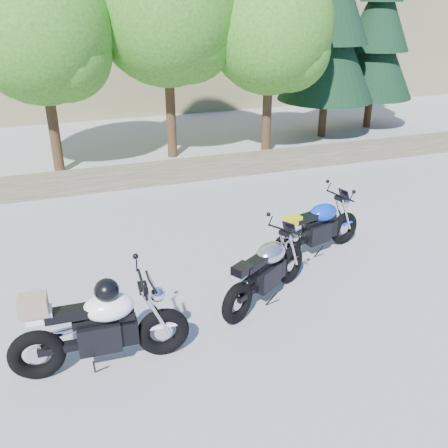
% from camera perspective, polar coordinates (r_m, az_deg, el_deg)
% --- Properties ---
extents(ground, '(90.00, 90.00, 0.00)m').
position_cam_1_polar(ground, '(8.47, 0.91, -7.52)').
color(ground, gray).
rests_on(ground, ground).
extents(stone_wall, '(22.00, 0.55, 0.50)m').
position_cam_1_polar(stone_wall, '(13.17, -7.19, 5.81)').
color(stone_wall, brown).
rests_on(stone_wall, ground).
extents(tree_decid_left, '(3.67, 3.67, 5.62)m').
position_cam_1_polar(tree_decid_left, '(13.87, -19.87, 19.92)').
color(tree_decid_left, '#382314').
rests_on(tree_decid_left, ground).
extents(tree_decid_mid, '(4.08, 4.08, 6.24)m').
position_cam_1_polar(tree_decid_mid, '(14.63, -6.12, 22.96)').
color(tree_decid_mid, '#382314').
rests_on(tree_decid_mid, ground).
extents(tree_decid_right, '(3.54, 3.54, 5.41)m').
position_cam_1_polar(tree_decid_right, '(14.99, 5.77, 20.95)').
color(tree_decid_right, '#382314').
rests_on(tree_decid_right, ground).
extents(conifer_near, '(3.17, 3.17, 7.06)m').
position_cam_1_polar(conifer_near, '(17.24, 12.11, 21.70)').
color(conifer_near, '#382314').
rests_on(conifer_near, ground).
extents(conifer_far, '(2.82, 2.82, 6.27)m').
position_cam_1_polar(conifer_far, '(18.95, 17.17, 20.21)').
color(conifer_far, '#382314').
rests_on(conifer_far, ground).
extents(silver_bike, '(1.89, 1.28, 1.07)m').
position_cam_1_polar(silver_bike, '(7.98, 4.85, -5.45)').
color(silver_bike, black).
rests_on(silver_bike, ground).
extents(white_bike, '(2.36, 0.75, 1.30)m').
position_cam_1_polar(white_bike, '(6.78, -14.09, -11.22)').
color(white_bike, black).
rests_on(white_bike, ground).
extents(blue_bike, '(2.10, 0.85, 1.08)m').
position_cam_1_polar(blue_bike, '(9.52, 10.68, -0.49)').
color(blue_bike, black).
rests_on(blue_bike, ground).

